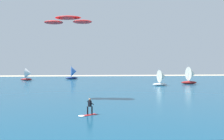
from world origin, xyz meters
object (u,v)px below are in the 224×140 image
(sailboat_near_shore, at_px, (73,72))
(sailboat_far_left, at_px, (162,78))
(kitesurfer, at_px, (88,109))
(kite, at_px, (68,20))
(sailboat_heeled_over, at_px, (191,75))
(sailboat_mid_right, at_px, (28,74))

(sailboat_near_shore, bearing_deg, sailboat_far_left, -51.43)
(sailboat_near_shore, height_order, sailboat_far_left, sailboat_near_shore)
(kitesurfer, xyz_separation_m, sailboat_near_shore, (-5.21, 60.26, 1.76))
(kitesurfer, relative_size, kite, 0.28)
(sailboat_heeled_over, bearing_deg, sailboat_mid_right, 157.47)
(kitesurfer, distance_m, sailboat_near_shore, 60.51)
(kite, distance_m, sailboat_far_left, 31.26)
(kite, xyz_separation_m, sailboat_mid_right, (-16.68, 45.06, -9.13))
(kite, height_order, sailboat_heeled_over, kite)
(sailboat_far_left, bearing_deg, kite, -133.20)
(kite, bearing_deg, sailboat_far_left, 46.80)
(kitesurfer, bearing_deg, sailboat_heeled_over, 52.90)
(sailboat_heeled_over, distance_m, sailboat_far_left, 10.09)
(sailboat_near_shore, bearing_deg, sailboat_mid_right, -159.07)
(sailboat_heeled_over, height_order, sailboat_far_left, sailboat_heeled_over)
(kitesurfer, height_order, sailboat_far_left, sailboat_far_left)
(sailboat_far_left, bearing_deg, sailboat_near_shore, 128.57)
(kite, height_order, sailboat_far_left, kite)
(kitesurfer, xyz_separation_m, sailboat_far_left, (17.69, 31.54, 1.35))
(kitesurfer, bearing_deg, kite, 105.76)
(kitesurfer, distance_m, sailboat_far_left, 36.19)
(kitesurfer, relative_size, sailboat_near_shore, 0.38)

